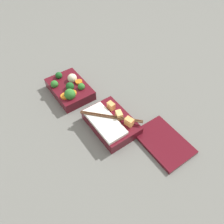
# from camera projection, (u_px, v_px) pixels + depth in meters

# --- Properties ---
(ground_plane) EXTENTS (3.00, 3.00, 0.00)m
(ground_plane) POSITION_uv_depth(u_px,v_px,m) (90.00, 106.00, 0.85)
(ground_plane) COLOR slate
(bento_tray_vegetable) EXTENTS (0.19, 0.13, 0.07)m
(bento_tray_vegetable) POSITION_uv_depth(u_px,v_px,m) (70.00, 89.00, 0.88)
(bento_tray_vegetable) COLOR #510F19
(bento_tray_vegetable) RESTS_ON ground_plane
(bento_tray_rice) EXTENTS (0.19, 0.16, 0.07)m
(bento_tray_rice) POSITION_uv_depth(u_px,v_px,m) (111.00, 122.00, 0.77)
(bento_tray_rice) COLOR #510F19
(bento_tray_rice) RESTS_ON ground_plane
(bento_lid) EXTENTS (0.19, 0.13, 0.01)m
(bento_lid) POSITION_uv_depth(u_px,v_px,m) (164.00, 142.00, 0.74)
(bento_lid) COLOR #510F19
(bento_lid) RESTS_ON ground_plane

